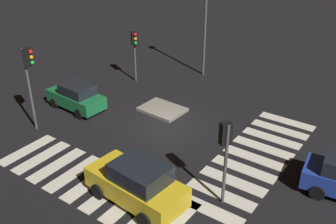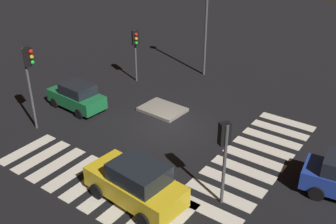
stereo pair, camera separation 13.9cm
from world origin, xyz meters
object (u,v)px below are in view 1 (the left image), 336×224
traffic_island (162,109)px  traffic_light_east (225,143)px  street_lamp (206,7)px  car_yellow (137,183)px  traffic_light_south (29,69)px  traffic_light_west (135,44)px  car_green (76,97)px

traffic_island → traffic_light_east: traffic_light_east is taller
street_lamp → car_yellow: bearing=-70.0°
traffic_island → car_yellow: (4.07, -7.38, 0.87)m
traffic_island → traffic_light_south: bearing=-127.5°
traffic_light_west → street_lamp: bearing=86.8°
traffic_light_south → street_lamp: bearing=38.5°
traffic_light_south → traffic_light_east: 11.39m
traffic_light_west → street_lamp: street_lamp is taller
car_yellow → traffic_light_west: (-8.26, 9.98, 1.85)m
traffic_light_east → car_green: bearing=22.5°
traffic_island → traffic_light_west: 5.64m
traffic_island → car_green: (-4.48, -2.80, 0.73)m
car_green → traffic_light_east: 11.83m
street_lamp → traffic_light_west: bearing=-129.0°
traffic_light_east → street_lamp: 14.37m
car_green → traffic_light_west: bearing=-89.6°
car_yellow → traffic_light_west: bearing=-45.5°
traffic_island → street_lamp: size_ratio=0.37×
car_yellow → traffic_light_south: (-8.50, 1.58, 2.62)m
traffic_island → street_lamp: 8.27m
car_green → traffic_light_south: size_ratio=0.83×
traffic_light_south → traffic_light_west: 8.43m
traffic_island → traffic_light_west: traffic_light_west is taller
street_lamp → traffic_light_east: bearing=-56.1°
traffic_light_east → traffic_light_west: bearing=-0.6°
traffic_island → car_green: car_green is taller
traffic_island → traffic_light_west: bearing=148.2°
car_yellow → car_green: 9.69m
traffic_island → car_green: bearing=-148.0°
traffic_light_south → traffic_light_west: (0.24, 8.39, -0.77)m
car_yellow → traffic_light_west: 13.09m
traffic_light_east → traffic_light_west: traffic_light_east is taller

